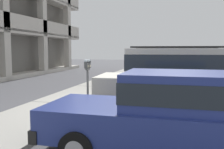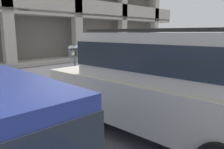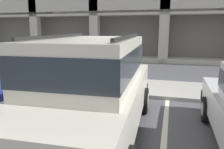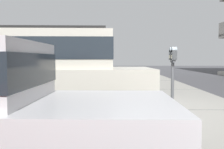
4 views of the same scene
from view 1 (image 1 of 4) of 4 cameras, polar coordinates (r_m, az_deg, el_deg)
The scene contains 9 objects.
ground_plane at distance 8.31m, azimuth -3.66°, elevation -8.16°, with size 80.00×80.00×0.10m.
sidewalk at distance 8.77m, azimuth -11.81°, elevation -6.79°, with size 40.00×2.20×0.12m.
parking_stall_lines at distance 9.46m, azimuth 7.46°, elevation -6.16°, with size 12.43×4.80×0.01m.
silver_suv at distance 7.83m, azimuth 14.21°, elevation -0.71°, with size 2.18×4.86×2.03m.
red_sedan at distance 4.67m, azimuth 13.06°, elevation -8.27°, with size 1.86×4.49×1.54m.
dark_hatchback at distance 10.96m, azimuth 15.07°, elevation -0.36°, with size 1.87×4.50×1.54m.
blue_coupe at distance 13.64m, azimuth 13.67°, elevation 0.82°, with size 2.05×4.59×1.54m.
parking_meter_near at distance 8.37m, azimuth -5.61°, elevation 0.85°, with size 0.35×0.12×1.50m.
parking_meter_far at distance 14.28m, azimuth 3.18°, elevation 2.69°, with size 0.35×0.12×1.44m.
Camera 1 is at (-7.65, -2.56, 1.93)m, focal length 40.00 mm.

